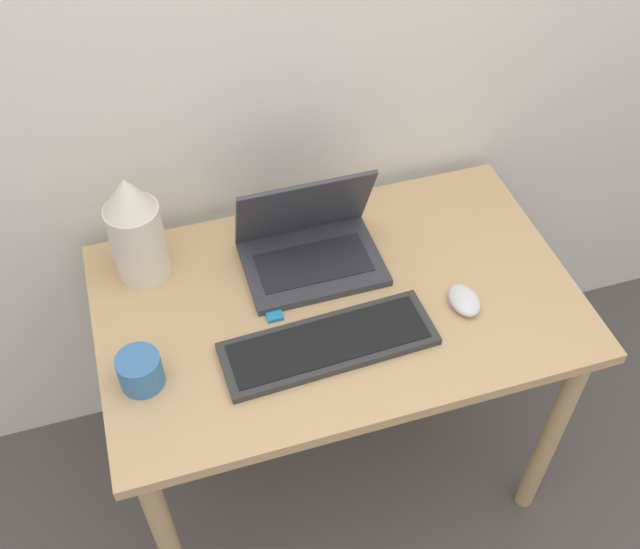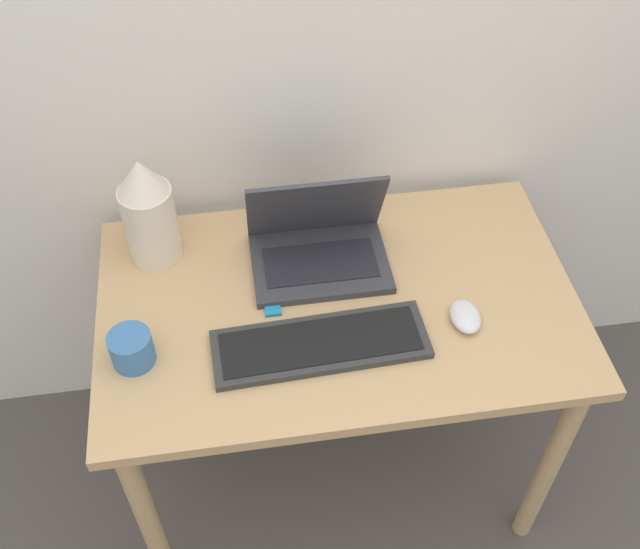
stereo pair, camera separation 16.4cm
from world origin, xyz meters
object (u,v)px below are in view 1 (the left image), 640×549
keyboard (329,344)px  mouse (464,300)px  vase (135,229)px  mug (140,371)px  laptop (309,244)px  mp3_player (273,312)px

keyboard → mouse: bearing=4.0°
vase → keyboard: bearing=-44.3°
mug → laptop: bearing=29.1°
laptop → mp3_player: laptop is taller
mouse → vase: size_ratio=0.34×
mp3_player → mug: size_ratio=0.58×
keyboard → mouse: 0.33m
mouse → vase: 0.76m
mp3_player → vase: bearing=140.2°
mouse → mp3_player: size_ratio=1.83×
keyboard → vase: bearing=135.7°
mug → mp3_player: bearing=18.2°
laptop → mug: size_ratio=3.49×
vase → mug: bearing=-98.9°
keyboard → mp3_player: size_ratio=8.91×
keyboard → mug: bearing=176.4°
laptop → keyboard: (-0.04, -0.27, -0.04)m
laptop → vase: (-0.39, 0.07, 0.09)m
mouse → mug: 0.73m
vase → mug: 0.34m
mug → vase: bearing=81.1°
vase → mp3_player: vase is taller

